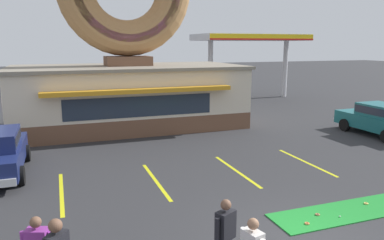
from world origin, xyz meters
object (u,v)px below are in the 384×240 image
Objects in this scene: car_teal at (380,118)px; trash_bin at (2,136)px; pedestrian_hooded_kid at (225,234)px; golf_ball at (340,216)px.

car_teal is 4.68× the size of trash_bin.
golf_ball is at bearing 17.15° from pedestrian_hooded_kid.
car_teal reaches higher than golf_ball.
trash_bin is (-9.25, 10.80, 0.45)m from golf_ball.
pedestrian_hooded_kid is at bearing -162.85° from golf_ball.
pedestrian_hooded_kid reaches higher than trash_bin.
car_teal is at bearing 39.10° from golf_ball.
trash_bin is at bearing 130.58° from golf_ball.
trash_bin reaches higher than golf_ball.
pedestrian_hooded_kid is (-12.15, -7.92, 0.00)m from car_teal.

